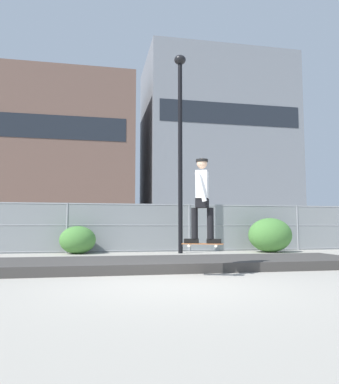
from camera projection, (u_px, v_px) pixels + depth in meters
name	position (u px, v px, depth m)	size (l,w,h in m)	color
ground_plane	(173.00, 285.00, 6.17)	(120.00, 120.00, 0.00)	#9E998E
gravel_berm	(151.00, 264.00, 8.69)	(10.24, 2.41, 0.21)	#3D3A38
skateboard	(203.00, 244.00, 7.21)	(0.82, 0.48, 0.07)	#9E5B33
skater	(202.00, 195.00, 7.30)	(0.71, 0.62, 1.67)	black
chain_fence	(130.00, 228.00, 14.19)	(23.34, 0.06, 1.85)	gray
street_lamp	(180.00, 129.00, 13.93)	(0.44, 0.44, 7.48)	black
parked_car_near	(35.00, 230.00, 15.84)	(4.52, 2.19, 1.66)	maroon
parked_car_mid	(189.00, 229.00, 17.10)	(4.41, 1.98, 1.66)	silver
parked_car_far	(300.00, 229.00, 18.01)	(4.43, 2.01, 1.66)	black
library_building	(19.00, 157.00, 43.08)	(25.78, 12.05, 18.04)	brown
office_block	(215.00, 148.00, 48.42)	(18.18, 12.35, 22.34)	slate
shrub_left	(78.00, 240.00, 13.25)	(1.28, 1.05, 0.99)	#477F38
shrub_center	(270.00, 235.00, 14.11)	(1.67, 1.37, 1.29)	#477F38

